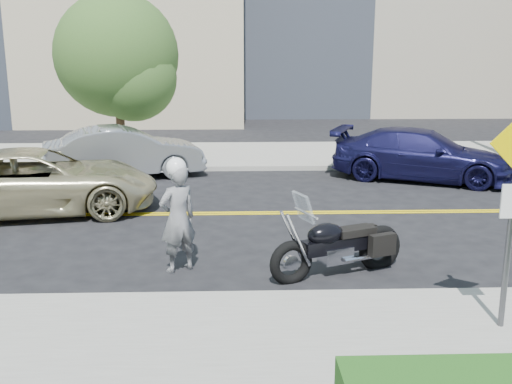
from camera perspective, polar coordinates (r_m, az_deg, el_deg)
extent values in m
plane|color=black|center=(14.19, -4.38, -2.07)|extent=(120.00, 120.00, 0.00)
cube|color=#9E9B91|center=(7.23, -6.98, -17.71)|extent=(60.00, 5.00, 0.15)
cube|color=#9E9B91|center=(21.49, -3.55, 3.53)|extent=(60.00, 5.00, 0.15)
cylinder|color=#4C4C51|center=(8.46, 23.15, -2.40)|extent=(0.08, 0.08, 3.00)
imported|color=#B4B3B8|center=(10.42, -7.45, -2.51)|extent=(0.83, 0.76, 1.90)
sphere|color=white|center=(10.21, -7.61, 2.34)|extent=(0.34, 0.34, 0.34)
imported|color=#BEB58B|center=(14.97, -20.00, 0.98)|extent=(5.87, 3.49, 1.53)
imported|color=#919598|center=(18.37, -12.41, 3.71)|extent=(4.94, 2.96, 1.54)
imported|color=#171644|center=(18.32, 15.48, 3.45)|extent=(5.59, 3.96, 1.50)
cylinder|color=#382619|center=(21.12, -12.93, 9.11)|extent=(0.30, 0.30, 4.59)
sphere|color=#31561B|center=(21.07, -13.12, 12.59)|extent=(4.13, 4.13, 4.13)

